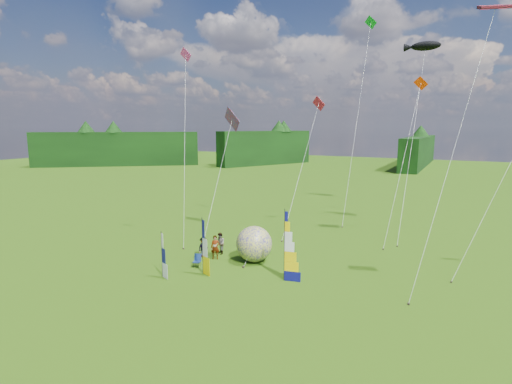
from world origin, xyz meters
The scene contains 19 objects.
ground centered at (0.00, 0.00, 0.00)m, with size 220.00×220.00×0.00m, color #375911.
treeline_ring centered at (0.00, 0.00, 4.00)m, with size 210.00×210.00×8.00m, color #113B0C, non-canonical shape.
feather_banner_main centered at (1.25, 3.59, 2.26)m, with size 1.23×0.10×4.52m, color #0E0E61, non-canonical shape.
side_banner_left centered at (-4.04, 2.17, 1.85)m, with size 1.03×0.10×3.70m, color #F2CD01, non-canonical shape.
side_banner_far centered at (-6.02, 0.42, 1.48)m, with size 0.89×0.10×2.96m, color white, non-canonical shape.
bol_inflatable centered at (-2.18, 5.91, 1.31)m, with size 2.62×2.62×2.62m, color navy.
spectator_a centered at (-4.97, 5.02, 0.89)m, with size 0.65×0.43×1.78m, color #66594C.
spectator_b centered at (-5.30, 6.17, 0.83)m, with size 0.81×0.40×1.67m, color #66594C.
spectator_c centered at (-6.01, 4.97, 0.77)m, with size 0.99×0.37×1.53m, color #66594C.
spectator_d centered at (-3.92, 7.64, 0.81)m, with size 0.94×0.39×1.61m, color #66594C.
camp_chair centered at (-5.11, 2.93, 0.46)m, with size 0.53×0.53×0.92m, color navy, non-canonical shape.
kite_whale centered at (6.41, 20.70, 9.70)m, with size 3.33×15.48×19.40m, color black, non-canonical shape.
kite_rainbow_delta centered at (-9.22, 12.08, 6.29)m, with size 6.04×11.96×12.58m, color red, non-canonical shape.
kite_parafoil centered at (10.29, 6.85, 9.28)m, with size 6.77×10.19×18.55m, color #A51731, non-canonical shape.
small_kite_red centered at (-2.66, 16.25, 6.66)m, with size 2.95×12.19×13.31m, color red, non-canonical shape.
small_kite_orange centered at (6.16, 17.25, 7.31)m, with size 3.20×10.17×14.63m, color #FF3800, non-canonical shape.
small_kite_yellow centered at (13.36, 11.51, 7.65)m, with size 7.67×8.97×15.30m, color yellow, non-canonical shape.
small_kite_pink centered at (-10.30, 8.53, 8.59)m, with size 5.70×7.67×17.19m, color #E3388A, non-canonical shape.
small_kite_green centered at (0.49, 23.68, 11.21)m, with size 2.90×12.63×22.41m, color #0CB125, non-canonical shape.
Camera 1 is at (11.09, -18.63, 9.74)m, focal length 28.00 mm.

